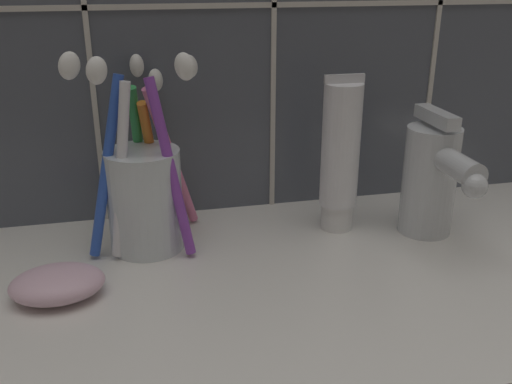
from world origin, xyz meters
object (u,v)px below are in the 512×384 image
(toothbrush_cup, at_px, (145,188))
(sink_faucet, at_px, (433,177))
(soap_bar, at_px, (57,284))
(toothpaste_tube, at_px, (340,155))

(toothbrush_cup, distance_m, sink_faucet, 0.27)
(soap_bar, bearing_deg, toothpaste_tube, 15.89)
(toothpaste_tube, height_order, soap_bar, toothpaste_tube)
(toothpaste_tube, relative_size, sink_faucet, 1.26)
(toothbrush_cup, height_order, soap_bar, toothbrush_cup)
(toothpaste_tube, xyz_separation_m, soap_bar, (-0.26, -0.07, -0.06))
(toothpaste_tube, distance_m, soap_bar, 0.27)
(toothpaste_tube, bearing_deg, soap_bar, -164.11)
(sink_faucet, xyz_separation_m, soap_bar, (-0.34, -0.04, -0.05))
(sink_faucet, bearing_deg, toothpaste_tube, -111.33)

